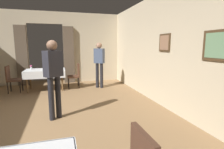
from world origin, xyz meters
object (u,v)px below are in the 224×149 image
chair_mid_left (12,78)px  plate_mid_d (56,70)px  plate_mid_c (44,69)px  person_waiter_by_doorway (99,61)px  dining_table_mid (45,72)px  flower_vase_mid (31,67)px  glass_mid_b (59,67)px  person_diner_standing_aside (53,73)px  chair_mid_right (75,74)px

chair_mid_left → plate_mid_d: (1.46, -0.22, 0.24)m
plate_mid_c → person_waiter_by_doorway: size_ratio=0.11×
dining_table_mid → person_waiter_by_doorway: person_waiter_by_doorway is taller
chair_mid_left → flower_vase_mid: (0.60, 0.20, 0.33)m
glass_mid_b → person_waiter_by_doorway: bearing=-15.7°
person_diner_standing_aside → chair_mid_right: bearing=76.7°
flower_vase_mid → dining_table_mid: bearing=-12.2°
plate_mid_c → person_waiter_by_doorway: 2.07m
plate_mid_c → glass_mid_b: bearing=-1.4°
flower_vase_mid → plate_mid_d: 0.96m
person_waiter_by_doorway → plate_mid_c: bearing=168.1°
dining_table_mid → person_waiter_by_doorway: size_ratio=0.81×
dining_table_mid → person_diner_standing_aside: size_ratio=0.81×
chair_mid_right → plate_mid_c: 1.16m
dining_table_mid → chair_mid_left: 1.09m
glass_mid_b → plate_mid_c: 0.55m
plate_mid_d → person_waiter_by_doorway: size_ratio=0.13×
chair_mid_left → chair_mid_right: bearing=3.9°
dining_table_mid → plate_mid_d: size_ratio=6.32×
chair_mid_left → person_diner_standing_aside: size_ratio=0.54×
flower_vase_mid → glass_mid_b: size_ratio=1.59×
dining_table_mid → person_diner_standing_aside: 2.87m
person_waiter_by_doorway → chair_mid_right: bearing=162.0°
chair_mid_right → chair_mid_left: (-2.16, -0.15, 0.00)m
flower_vase_mid → chair_mid_left: bearing=-161.6°
dining_table_mid → flower_vase_mid: flower_vase_mid is taller
chair_mid_right → person_waiter_by_doorway: (0.88, -0.29, 0.51)m
chair_mid_left → person_waiter_by_doorway: (3.04, -0.14, 0.51)m
person_waiter_by_doorway → person_diner_standing_aside: size_ratio=1.00×
person_diner_standing_aside → plate_mid_c: bearing=98.4°
dining_table_mid → flower_vase_mid: size_ratio=8.26×
plate_mid_c → person_diner_standing_aside: bearing=-81.6°
dining_table_mid → person_diner_standing_aside: bearing=-82.0°
chair_mid_right → glass_mid_b: 0.66m
glass_mid_b → person_diner_standing_aside: (-0.10, -3.00, 0.22)m
plate_mid_d → person_diner_standing_aside: person_diner_standing_aside is taller
chair_mid_left → dining_table_mid: bearing=5.1°
glass_mid_b → person_diner_standing_aside: 3.01m
person_waiter_by_doorway → person_diner_standing_aside: same height
chair_mid_right → plate_mid_c: bearing=173.1°
glass_mid_b → plate_mid_d: bearing=-103.5°
plate_mid_c → dining_table_mid: bearing=-75.6°
chair_mid_left → person_waiter_by_doorway: person_waiter_by_doorway is taller
chair_mid_left → flower_vase_mid: bearing=18.4°
chair_mid_right → plate_mid_d: (-0.70, -0.37, 0.24)m
plate_mid_d → person_diner_standing_aside: 2.52m
plate_mid_d → dining_table_mid: bearing=140.3°
chair_mid_left → glass_mid_b: 1.63m
chair_mid_right → plate_mid_d: chair_mid_right is taller
chair_mid_right → flower_vase_mid: size_ratio=5.54×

